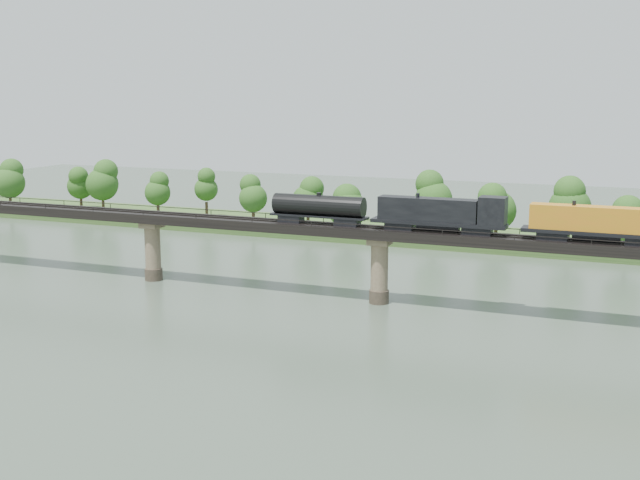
% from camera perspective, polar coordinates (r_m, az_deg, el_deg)
% --- Properties ---
extents(ground, '(400.00, 400.00, 0.00)m').
position_cam_1_polar(ground, '(94.79, -1.44, -8.86)').
color(ground, '#344235').
rests_on(ground, ground).
extents(far_bank, '(300.00, 24.00, 1.60)m').
position_cam_1_polar(far_bank, '(173.47, 9.81, 0.20)').
color(far_bank, '#2E4B1E').
rests_on(far_bank, ground).
extents(bridge, '(236.00, 30.00, 11.50)m').
position_cam_1_polar(bridge, '(120.37, 4.25, -1.97)').
color(bridge, '#473A2D').
rests_on(bridge, ground).
extents(bridge_superstructure, '(220.00, 4.90, 0.75)m').
position_cam_1_polar(bridge_superstructure, '(119.16, 4.29, 1.00)').
color(bridge_superstructure, black).
rests_on(bridge_superstructure, bridge).
extents(far_treeline, '(289.06, 17.54, 13.60)m').
position_cam_1_polar(far_treeline, '(169.83, 6.86, 2.81)').
color(far_treeline, '#382619').
rests_on(far_treeline, far_bank).
extents(freight_train, '(79.47, 3.10, 5.47)m').
position_cam_1_polar(freight_train, '(113.96, 15.58, 1.39)').
color(freight_train, black).
rests_on(freight_train, bridge).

